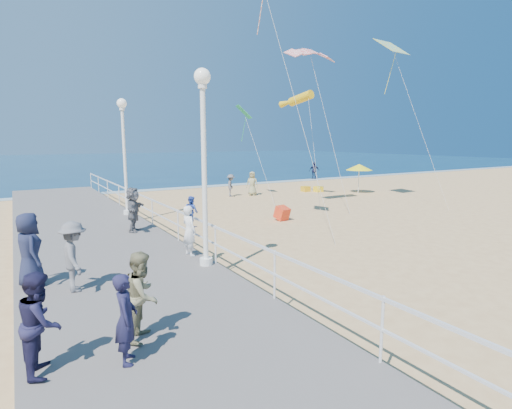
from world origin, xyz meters
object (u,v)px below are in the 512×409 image
beach_walker_a (231,185)px  beach_chair_right (318,189)px  toddler_held (191,211)px  beach_umbrella (359,167)px  woman_holding_toddler (189,231)px  beach_walker_b (314,171)px  beach_walker_c (252,183)px  lamp_post_far (124,144)px  beach_chair_left (306,189)px  lamp_post_mid (204,148)px  box_kite (282,214)px  spectator_0 (126,319)px  spectator_2 (74,256)px  spectator_1 (142,295)px  spectator_5 (133,209)px  spectator_7 (40,322)px  spectator_4 (29,250)px

beach_walker_a → beach_chair_right: size_ratio=2.81×
toddler_held → beach_umbrella: 19.60m
woman_holding_toddler → beach_umbrella: (17.14, 9.92, 0.74)m
beach_walker_b → beach_chair_right: 9.62m
woman_holding_toddler → beach_walker_c: woman_holding_toddler is taller
lamp_post_far → beach_walker_c: (9.83, 5.04, -2.82)m
beach_walker_a → beach_chair_left: beach_walker_a is taller
beach_walker_a → beach_chair_right: beach_walker_a is taller
beach_chair_right → beach_walker_c: bearing=170.7°
lamp_post_mid → box_kite: (6.53, 5.63, -3.36)m
spectator_0 → spectator_2: 3.71m
beach_walker_a → beach_walker_b: bearing=-29.9°
beach_walker_a → box_kite: bearing=-158.4°
spectator_0 → beach_umbrella: (20.19, 14.94, 0.78)m
spectator_1 → beach_umbrella: (19.75, 14.28, 0.73)m
lamp_post_mid → spectator_2: 4.18m
beach_walker_b → box_kite: 20.93m
lamp_post_mid → toddler_held: size_ratio=5.61×
beach_walker_c → box_kite: bearing=-64.8°
beach_umbrella → beach_chair_right: (-1.98, 2.15, -1.71)m
spectator_5 → spectator_7: (-3.60, -8.76, -0.07)m
toddler_held → spectator_2: 3.81m
spectator_4 → beach_walker_b: spectator_4 is taller
beach_walker_c → spectator_2: bearing=-86.2°
spectator_1 → beach_chair_left: (17.03, 17.04, -0.98)m
woman_holding_toddler → spectator_0: bearing=137.5°
lamp_post_far → spectator_4: (-4.25, -8.38, -2.37)m
spectator_2 → toddler_held: bearing=-67.3°
beach_walker_c → beach_walker_a: bearing=-142.1°
spectator_7 → spectator_2: bearing=-3.7°
beach_walker_b → beach_chair_left: bearing=73.3°
beach_chair_left → beach_chair_right: 0.96m
box_kite → beach_walker_c: bearing=59.7°
lamp_post_far → spectator_1: bearing=-102.2°
spectator_1 → spectator_7: spectator_1 is taller
lamp_post_far → beach_walker_b: lamp_post_far is taller
spectator_2 → spectator_7: 3.41m
box_kite → beach_chair_right: bearing=32.4°
spectator_1 → beach_walker_b: spectator_1 is taller
spectator_7 → beach_walker_a: 21.76m
beach_walker_a → spectator_0: bearing=-179.0°
beach_umbrella → beach_chair_left: 4.23m
beach_chair_right → lamp_post_mid: bearing=-138.9°
spectator_2 → beach_umbrella: beach_umbrella is taller
spectator_4 → beach_walker_c: (14.08, 13.42, -0.45)m
spectator_0 → beach_walker_a: bearing=-16.3°
beach_umbrella → beach_chair_left: size_ratio=3.89×
woman_holding_toddler → box_kite: bearing=-66.5°
spectator_7 → beach_umbrella: bearing=-44.8°
beach_umbrella → spectator_1: bearing=-144.1°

